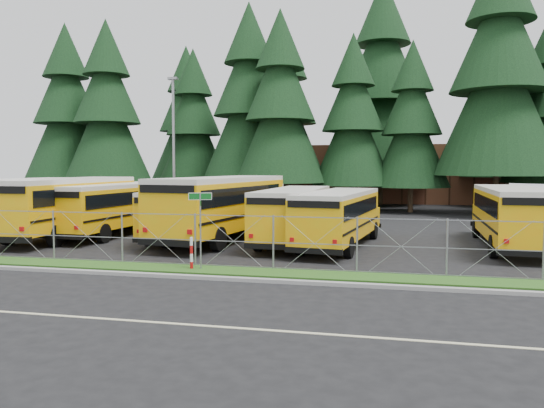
{
  "coord_description": "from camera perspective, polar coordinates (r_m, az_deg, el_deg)",
  "views": [
    {
      "loc": [
        6.16,
        -19.56,
        3.73
      ],
      "look_at": [
        0.82,
        4.0,
        2.04
      ],
      "focal_mm": 35.0,
      "sensor_mm": 36.0,
      "label": 1
    }
  ],
  "objects": [
    {
      "name": "conifer_2",
      "position": [
        51.8,
        -8.42,
        8.13
      ],
      "size": [
        6.78,
        6.78,
        14.99
      ],
      "primitive_type": null,
      "color": "black",
      "rests_on": "ground"
    },
    {
      "name": "conifer_7",
      "position": [
        44.92,
        23.2,
        12.29
      ],
      "size": [
        9.45,
        9.45,
        20.9
      ],
      "primitive_type": null,
      "color": "black",
      "rests_on": "ground"
    },
    {
      "name": "bus_4",
      "position": [
        27.14,
        -4.93,
        -0.48
      ],
      "size": [
        4.53,
        12.6,
        3.23
      ],
      "primitive_type": null,
      "rotation": [
        0.0,
        0.0,
        -0.13
      ],
      "color": "#F8A007",
      "rests_on": "ground"
    },
    {
      "name": "conifer_13",
      "position": [
        54.89,
        24.14,
        9.7
      ],
      "size": [
        8.6,
        8.6,
        19.02
      ],
      "primitive_type": null,
      "color": "black",
      "rests_on": "ground"
    },
    {
      "name": "bus_3",
      "position": [
        28.22,
        -9.28,
        -1.01
      ],
      "size": [
        3.34,
        10.03,
        2.58
      ],
      "primitive_type": null,
      "rotation": [
        0.0,
        0.0,
        0.11
      ],
      "color": "#F8A007",
      "rests_on": "ground"
    },
    {
      "name": "bus_6",
      "position": [
        24.88,
        7.34,
        -1.61
      ],
      "size": [
        3.64,
        10.22,
        2.62
      ],
      "primitive_type": null,
      "rotation": [
        0.0,
        0.0,
        -0.13
      ],
      "color": "#F8A007",
      "rests_on": "ground"
    },
    {
      "name": "conifer_4",
      "position": [
        44.15,
        0.88,
        9.96
      ],
      "size": [
        7.52,
        7.52,
        16.63
      ],
      "primitive_type": null,
      "color": "black",
      "rests_on": "ground"
    },
    {
      "name": "striped_bollard",
      "position": [
        19.46,
        -8.66,
        -5.3
      ],
      "size": [
        0.11,
        0.11,
        1.2
      ],
      "primitive_type": "cylinder",
      "color": "#B20C0C",
      "rests_on": "ground"
    },
    {
      "name": "conifer_0",
      "position": [
        54.36,
        -21.2,
        8.89
      ],
      "size": [
        7.8,
        7.8,
        17.24
      ],
      "primitive_type": null,
      "color": "black",
      "rests_on": "ground"
    },
    {
      "name": "conifer_1",
      "position": [
        50.34,
        -17.29,
        9.19
      ],
      "size": [
        7.63,
        7.63,
        16.88
      ],
      "primitive_type": null,
      "color": "black",
      "rests_on": "ground"
    },
    {
      "name": "grass_verge",
      "position": [
        19.25,
        -6.18,
        -7.1
      ],
      "size": [
        50.0,
        1.4,
        0.06
      ],
      "primitive_type": "cube",
      "color": "#1E4A15",
      "rests_on": "ground"
    },
    {
      "name": "conifer_6",
      "position": [
        45.27,
        14.8,
        8.05
      ],
      "size": [
        6.36,
        6.36,
        14.07
      ],
      "primitive_type": null,
      "color": "black",
      "rests_on": "ground"
    },
    {
      "name": "bus_1",
      "position": [
        30.19,
        -20.7,
        -0.36
      ],
      "size": [
        3.18,
        12.05,
        3.14
      ],
      "primitive_type": null,
      "rotation": [
        0.0,
        0.0,
        0.03
      ],
      "color": "#F8A007",
      "rests_on": "ground"
    },
    {
      "name": "conifer_12",
      "position": [
        54.01,
        11.75,
        11.75
      ],
      "size": [
        10.03,
        10.03,
        22.17
      ],
      "primitive_type": null,
      "color": "black",
      "rests_on": "ground"
    },
    {
      "name": "conifer_3",
      "position": [
        47.61,
        -2.47,
        10.46
      ],
      "size": [
        8.22,
        8.22,
        18.18
      ],
      "primitive_type": null,
      "color": "black",
      "rests_on": "ground"
    },
    {
      "name": "road_lane_line",
      "position": [
        13.62,
        -15.02,
        -12.01
      ],
      "size": [
        50.0,
        0.12,
        0.01
      ],
      "primitive_type": "cube",
      "color": "beige",
      "rests_on": "ground"
    },
    {
      "name": "bus_2",
      "position": [
        30.36,
        -16.3,
        -0.55
      ],
      "size": [
        3.01,
        10.83,
        2.81
      ],
      "primitive_type": null,
      "rotation": [
        0.0,
        0.0,
        -0.04
      ],
      "color": "#F8A007",
      "rests_on": "ground"
    },
    {
      "name": "brick_building",
      "position": [
        59.56,
        12.65,
        3.2
      ],
      "size": [
        22.0,
        10.0,
        6.0
      ],
      "primitive_type": "cube",
      "color": "brown",
      "rests_on": "ground"
    },
    {
      "name": "street_sign",
      "position": [
        19.23,
        -7.72,
        -1.09
      ],
      "size": [
        0.78,
        0.51,
        2.81
      ],
      "color": "gray",
      "rests_on": "ground"
    },
    {
      "name": "conifer_5",
      "position": [
        45.39,
        8.68,
        8.64
      ],
      "size": [
        6.72,
        6.72,
        14.87
      ],
      "primitive_type": null,
      "color": "black",
      "rests_on": "ground"
    },
    {
      "name": "light_standard",
      "position": [
        39.07,
        -10.53,
        6.53
      ],
      "size": [
        0.7,
        0.35,
        10.14
      ],
      "color": "gray",
      "rests_on": "ground"
    },
    {
      "name": "bus_5",
      "position": [
        25.99,
        2.49,
        -1.28
      ],
      "size": [
        2.63,
        10.27,
        2.68
      ],
      "primitive_type": null,
      "rotation": [
        0.0,
        0.0,
        -0.02
      ],
      "color": "#F8A007",
      "rests_on": "ground"
    },
    {
      "name": "curb",
      "position": [
        17.95,
        -7.65,
        -7.83
      ],
      "size": [
        50.0,
        0.25,
        0.12
      ],
      "primitive_type": "cube",
      "color": "gray",
      "rests_on": "ground"
    },
    {
      "name": "chainlink_fence",
      "position": [
        19.74,
        -5.54,
        -3.97
      ],
      "size": [
        44.0,
        0.1,
        2.0
      ],
      "primitive_type": null,
      "color": "gray",
      "rests_on": "ground"
    },
    {
      "name": "bus_0",
      "position": [
        33.5,
        -25.34,
        -0.15
      ],
      "size": [
        3.03,
        11.72,
        3.06
      ],
      "primitive_type": null,
      "rotation": [
        0.0,
        0.0,
        0.02
      ],
      "color": "#F8A007",
      "rests_on": "ground"
    },
    {
      "name": "conifer_11",
      "position": [
        54.31,
        1.48,
        9.5
      ],
      "size": [
        8.08,
        8.08,
        17.88
      ],
      "primitive_type": null,
      "color": "black",
      "rests_on": "ground"
    },
    {
      "name": "conifer_10",
      "position": [
        58.29,
        -9.15,
        8.48
      ],
      "size": [
        7.53,
        7.53,
        16.66
      ],
      "primitive_type": null,
      "color": "black",
      "rests_on": "ground"
    },
    {
      "name": "bus_east",
      "position": [
        26.61,
        24.28,
        -1.37
      ],
      "size": [
        2.97,
        10.79,
        2.8
      ],
      "primitive_type": null,
      "rotation": [
        0.0,
        0.0,
        -0.04
      ],
      "color": "#F8A007",
      "rests_on": "ground"
    },
    {
      "name": "ground",
      "position": [
        20.84,
        -4.66,
        -6.32
      ],
      "size": [
        120.0,
        120.0,
        0.0
      ],
      "primitive_type": "plane",
      "color": "black",
      "rests_on": "ground"
    }
  ]
}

